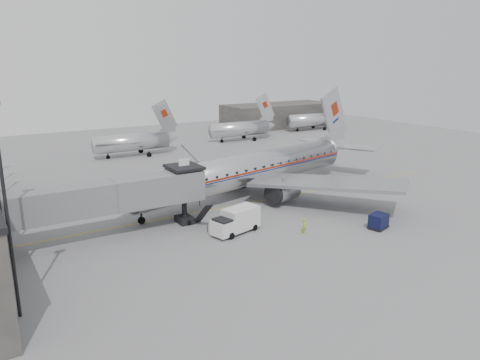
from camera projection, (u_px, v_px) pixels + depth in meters
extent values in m
plane|color=slate|center=(272.00, 217.00, 53.48)|extent=(160.00, 160.00, 0.00)
cube|color=#33312E|center=(279.00, 115.00, 125.04)|extent=(30.00, 12.00, 6.00)
cube|color=gold|center=(264.00, 200.00, 59.94)|extent=(60.00, 0.15, 0.01)
cube|color=slate|center=(61.00, 204.00, 44.16)|extent=(12.00, 2.80, 3.00)
cube|color=slate|center=(151.00, 190.00, 48.74)|extent=(8.00, 3.00, 3.10)
cube|color=slate|center=(185.00, 184.00, 51.11)|extent=(3.20, 3.60, 3.20)
cube|color=black|center=(184.00, 167.00, 50.63)|extent=(3.40, 3.80, 0.30)
cube|color=white|center=(184.00, 162.00, 50.50)|extent=(1.20, 0.15, 0.80)
cylinder|color=black|center=(184.00, 211.00, 51.35)|extent=(0.56, 0.56, 2.80)
cube|color=black|center=(185.00, 220.00, 51.62)|extent=(1.60, 2.20, 0.70)
cylinder|color=black|center=(189.00, 223.00, 50.81)|extent=(0.30, 0.60, 0.60)
cylinder|color=black|center=(181.00, 217.00, 52.45)|extent=(0.30, 0.60, 0.60)
cylinder|color=#33312E|center=(1.00, 244.00, 42.08)|extent=(1.60, 1.60, 2.80)
cube|color=black|center=(203.00, 214.00, 49.99)|extent=(0.90, 3.20, 2.90)
cylinder|color=black|center=(7.00, 215.00, 31.00)|extent=(0.24, 0.24, 15.00)
cylinder|color=silver|center=(131.00, 142.00, 86.38)|extent=(14.00, 3.20, 3.20)
cube|color=silver|center=(165.00, 116.00, 88.74)|extent=(5.17, 0.26, 6.52)
cylinder|color=black|center=(108.00, 156.00, 84.61)|extent=(0.24, 0.24, 1.00)
cylinder|color=silver|center=(240.00, 129.00, 102.91)|extent=(14.00, 3.20, 3.20)
cube|color=silver|center=(265.00, 107.00, 105.27)|extent=(5.17, 0.26, 6.52)
cylinder|color=black|center=(222.00, 140.00, 101.15)|extent=(0.24, 0.24, 1.00)
cylinder|color=silver|center=(312.00, 120.00, 118.43)|extent=(14.00, 3.20, 3.20)
cube|color=silver|center=(333.00, 101.00, 120.79)|extent=(5.17, 0.26, 6.52)
cylinder|color=black|center=(297.00, 129.00, 116.67)|extent=(0.24, 0.24, 1.00)
cylinder|color=silver|center=(247.00, 170.00, 61.16)|extent=(34.60, 11.18, 4.25)
cone|color=silver|center=(116.00, 199.00, 48.53)|extent=(4.24, 4.86, 4.25)
cone|color=silver|center=(334.00, 148.00, 73.90)|extent=(5.32, 4.89, 4.04)
cube|color=maroon|center=(247.00, 168.00, 61.09)|extent=(34.61, 11.23, 0.21)
cube|color=#0A175A|center=(247.00, 170.00, 61.15)|extent=(34.61, 11.23, 0.11)
cube|color=silver|center=(334.00, 115.00, 72.35)|extent=(6.97, 1.77, 8.82)
cube|color=gray|center=(215.00, 157.00, 70.80)|extent=(10.07, 19.29, 1.36)
cube|color=gray|center=(327.00, 183.00, 56.29)|extent=(15.86, 18.60, 1.36)
cylinder|color=gray|center=(220.00, 175.00, 66.18)|extent=(4.31, 3.16, 2.41)
cylinder|color=gray|center=(283.00, 191.00, 57.80)|extent=(4.31, 3.16, 2.41)
cylinder|color=black|center=(141.00, 217.00, 51.12)|extent=(0.23, 0.23, 1.49)
cylinder|color=black|center=(243.00, 182.00, 65.45)|extent=(0.30, 0.30, 1.61)
cylinder|color=black|center=(243.00, 184.00, 65.52)|extent=(1.21, 0.63, 1.15)
cylinder|color=black|center=(275.00, 191.00, 61.26)|extent=(0.30, 0.30, 1.61)
cylinder|color=black|center=(275.00, 193.00, 61.33)|extent=(1.21, 0.63, 1.15)
cube|color=silver|center=(241.00, 218.00, 48.86)|extent=(4.25, 3.00, 2.24)
cube|color=silver|center=(222.00, 228.00, 47.11)|extent=(2.15, 2.38, 1.50)
cube|color=black|center=(222.00, 222.00, 46.95)|extent=(1.68, 2.07, 0.64)
cylinder|color=black|center=(231.00, 236.00, 46.85)|extent=(0.73, 0.42, 0.68)
cylinder|color=black|center=(218.00, 231.00, 48.16)|extent=(0.73, 0.42, 0.68)
cylinder|color=black|center=(254.00, 227.00, 49.22)|extent=(0.73, 0.42, 0.68)
cylinder|color=black|center=(241.00, 223.00, 50.52)|extent=(0.73, 0.42, 0.68)
cube|color=black|center=(379.00, 220.00, 49.63)|extent=(2.28, 1.94, 1.38)
cube|color=black|center=(378.00, 227.00, 49.81)|extent=(2.40, 2.06, 0.12)
cylinder|color=black|center=(380.00, 231.00, 48.88)|extent=(0.32, 0.19, 0.29)
cylinder|color=black|center=(387.00, 227.00, 49.99)|extent=(0.32, 0.19, 0.29)
cylinder|color=black|center=(369.00, 228.00, 49.66)|extent=(0.32, 0.19, 0.29)
cylinder|color=black|center=(376.00, 224.00, 50.77)|extent=(0.32, 0.19, 0.29)
cube|color=silver|center=(371.00, 184.00, 64.09)|extent=(2.17, 1.80, 1.34)
cube|color=black|center=(371.00, 189.00, 64.27)|extent=(2.28, 1.91, 0.11)
cylinder|color=black|center=(368.00, 191.00, 63.51)|extent=(0.30, 0.17, 0.29)
cylinder|color=black|center=(378.00, 190.00, 64.02)|extent=(0.30, 0.17, 0.29)
cylinder|color=black|center=(363.00, 189.00, 64.55)|extent=(0.30, 0.17, 0.29)
cylinder|color=black|center=(373.00, 188.00, 65.06)|extent=(0.30, 0.17, 0.29)
imported|color=#9CC417|center=(304.00, 226.00, 48.22)|extent=(0.72, 0.68, 1.65)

